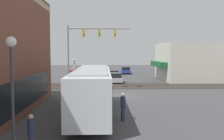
{
  "coord_description": "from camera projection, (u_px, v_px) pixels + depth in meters",
  "views": [
    {
      "loc": [
        -25.61,
        1.93,
        4.61
      ],
      "look_at": [
        2.95,
        1.01,
        2.51
      ],
      "focal_mm": 40.0,
      "sensor_mm": 36.0,
      "label": 1
    }
  ],
  "objects": [
    {
      "name": "ground_plane",
      "position": [
        123.0,
        96.0,
        25.93
      ],
      "size": [
        120.0,
        120.0,
        0.0
      ],
      "primitive_type": "plane",
      "color": "#424244"
    },
    {
      "name": "shop_building",
      "position": [
        191.0,
        62.0,
        40.7
      ],
      "size": [
        10.8,
        10.95,
        6.0
      ],
      "color": "beige",
      "rests_on": "ground"
    },
    {
      "name": "city_bus",
      "position": [
        92.0,
        89.0,
        18.29
      ],
      "size": [
        11.72,
        2.59,
        3.38
      ],
      "color": "silver",
      "rests_on": "ground"
    },
    {
      "name": "traffic_signal_gantry",
      "position": [
        86.0,
        42.0,
        29.8
      ],
      "size": [
        0.42,
        7.58,
        7.78
      ],
      "color": "gray",
      "rests_on": "ground"
    },
    {
      "name": "crossing_signal",
      "position": [
        75.0,
        71.0,
        29.9
      ],
      "size": [
        1.41,
        1.18,
        3.81
      ],
      "color": "gray",
      "rests_on": "ground"
    },
    {
      "name": "streetlamp",
      "position": [
        12.0,
        88.0,
        10.3
      ],
      "size": [
        0.44,
        0.44,
        5.23
      ],
      "color": "#38383A",
      "rests_on": "ground"
    },
    {
      "name": "rail_track_near",
      "position": [
        119.0,
        88.0,
        31.91
      ],
      "size": [
        2.6,
        60.0,
        0.15
      ],
      "color": "#332D28",
      "rests_on": "ground"
    },
    {
      "name": "rail_track_far",
      "position": [
        118.0,
        84.0,
        35.1
      ],
      "size": [
        2.6,
        60.0,
        0.15
      ],
      "color": "#332D28",
      "rests_on": "ground"
    },
    {
      "name": "parked_car_silver",
      "position": [
        116.0,
        78.0,
        36.92
      ],
      "size": [
        4.38,
        1.82,
        1.5
      ],
      "color": "#B7B7BC",
      "rests_on": "ground"
    },
    {
      "name": "parked_car_white",
      "position": [
        114.0,
        74.0,
        44.11
      ],
      "size": [
        4.61,
        1.82,
        1.36
      ],
      "color": "silver",
      "rests_on": "ground"
    },
    {
      "name": "parked_car_blue",
      "position": [
        126.0,
        70.0,
        52.36
      ],
      "size": [
        4.67,
        1.82,
        1.49
      ],
      "color": "navy",
      "rests_on": "ground"
    },
    {
      "name": "pedestrian_near_bus",
      "position": [
        123.0,
        106.0,
        16.64
      ],
      "size": [
        0.34,
        0.34,
        1.86
      ],
      "color": "#2D3351",
      "rests_on": "ground"
    },
    {
      "name": "pedestrian_by_lamp",
      "position": [
        31.0,
        133.0,
        11.43
      ],
      "size": [
        0.34,
        0.34,
        1.76
      ],
      "color": "#2D3351",
      "rests_on": "ground"
    }
  ]
}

